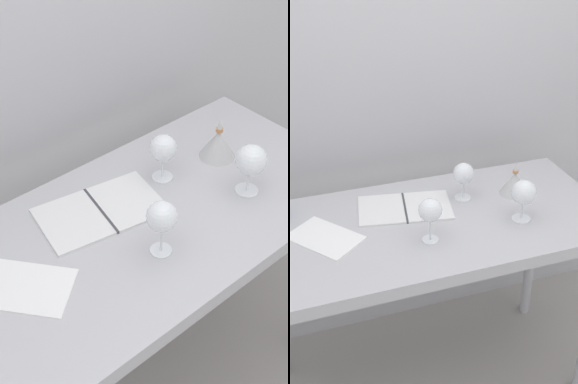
% 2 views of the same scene
% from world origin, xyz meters
% --- Properties ---
extents(back_wall, '(3.80, 0.04, 2.60)m').
position_xyz_m(back_wall, '(0.00, 0.49, 1.30)').
color(back_wall, '#B6B6BB').
rests_on(back_wall, ground_plane).
extents(steel_counter, '(1.40, 0.65, 0.90)m').
position_xyz_m(steel_counter, '(0.00, -0.01, 0.79)').
color(steel_counter, '#B5B5BA').
rests_on(steel_counter, ground_plane).
extents(wine_glass_far_right, '(0.08, 0.08, 0.16)m').
position_xyz_m(wine_glass_far_right, '(0.19, 0.11, 1.01)').
color(wine_glass_far_right, white).
rests_on(wine_glass_far_right, steel_counter).
extents(wine_glass_near_center, '(0.08, 0.08, 0.17)m').
position_xyz_m(wine_glass_near_center, '(-0.03, -0.13, 1.02)').
color(wine_glass_near_center, white).
rests_on(wine_glass_near_center, steel_counter).
extents(wine_glass_near_right, '(0.09, 0.09, 0.16)m').
position_xyz_m(wine_glass_near_right, '(0.34, -0.11, 1.01)').
color(wine_glass_near_right, white).
rests_on(wine_glass_near_right, steel_counter).
extents(open_notebook, '(0.39, 0.28, 0.01)m').
position_xyz_m(open_notebook, '(-0.06, 0.10, 0.90)').
color(open_notebook, silver).
rests_on(open_notebook, steel_counter).
extents(tasting_sheet_upper, '(0.29, 0.30, 0.00)m').
position_xyz_m(tasting_sheet_upper, '(-0.38, 0.01, 0.90)').
color(tasting_sheet_upper, white).
rests_on(tasting_sheet_upper, steel_counter).
extents(decanter_funnel, '(0.12, 0.12, 0.14)m').
position_xyz_m(decanter_funnel, '(0.40, 0.07, 0.95)').
color(decanter_funnel, '#BBBBBB').
rests_on(decanter_funnel, steel_counter).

